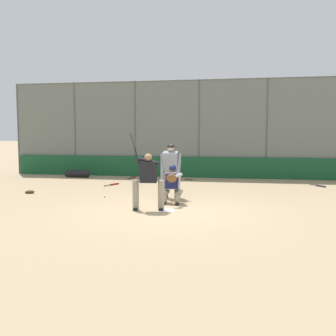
% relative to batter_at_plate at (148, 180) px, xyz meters
% --- Properties ---
extents(ground_plane, '(160.00, 160.00, 0.00)m').
position_rel_batter_at_plate_xyz_m(ground_plane, '(-0.49, -0.03, -0.82)').
color(ground_plane, tan).
extents(home_plate_marker, '(0.43, 0.43, 0.01)m').
position_rel_batter_at_plate_xyz_m(home_plate_marker, '(-0.49, -0.03, -0.82)').
color(home_plate_marker, white).
rests_on(home_plate_marker, ground_plane).
extents(backstop_fence, '(18.33, 0.08, 4.49)m').
position_rel_batter_at_plate_xyz_m(backstop_fence, '(-0.49, -8.06, 1.51)').
color(backstop_fence, '#515651').
rests_on(backstop_fence, ground_plane).
extents(padding_wall, '(17.88, 0.18, 0.94)m').
position_rel_batter_at_plate_xyz_m(padding_wall, '(-0.49, -7.96, -0.35)').
color(padding_wall, '#19512D').
rests_on(padding_wall, ground_plane).
extents(bleachers_beyond, '(12.77, 3.05, 1.80)m').
position_rel_batter_at_plate_xyz_m(bleachers_beyond, '(-2.00, -10.92, -0.24)').
color(bleachers_beyond, slate).
rests_on(bleachers_beyond, ground_plane).
extents(batter_at_plate, '(1.03, 0.57, 2.07)m').
position_rel_batter_at_plate_xyz_m(batter_at_plate, '(0.00, 0.00, 0.00)').
color(batter_at_plate, gray).
rests_on(batter_at_plate, ground_plane).
extents(catcher_behind_plate, '(0.60, 0.70, 1.14)m').
position_rel_batter_at_plate_xyz_m(catcher_behind_plate, '(-0.46, -1.11, -0.24)').
color(catcher_behind_plate, gray).
rests_on(catcher_behind_plate, ground_plane).
extents(umpire_home, '(0.69, 0.43, 1.69)m').
position_rel_batter_at_plate_xyz_m(umpire_home, '(-0.24, -2.12, 0.08)').
color(umpire_home, '#333333').
rests_on(umpire_home, ground_plane).
extents(spare_bat_near_backstop, '(0.18, 0.88, 0.07)m').
position_rel_batter_at_plate_xyz_m(spare_bat_near_backstop, '(2.42, -7.16, -0.79)').
color(spare_bat_near_backstop, black).
rests_on(spare_bat_near_backstop, ground_plane).
extents(spare_bat_by_padding, '(0.81, 0.46, 0.07)m').
position_rel_batter_at_plate_xyz_m(spare_bat_by_padding, '(0.14, -6.96, -0.79)').
color(spare_bat_by_padding, black).
rests_on(spare_bat_by_padding, ground_plane).
extents(spare_bat_third_base_side, '(0.49, 0.71, 0.07)m').
position_rel_batter_at_plate_xyz_m(spare_bat_third_base_side, '(-5.41, -5.70, -0.79)').
color(spare_bat_third_base_side, black).
rests_on(spare_bat_third_base_side, ground_plane).
extents(spare_bat_first_base_side, '(0.36, 0.83, 0.07)m').
position_rel_batter_at_plate_xyz_m(spare_bat_first_base_side, '(2.53, -4.67, -0.79)').
color(spare_bat_first_base_side, black).
rests_on(spare_bat_first_base_side, ground_plane).
extents(fielding_glove_on_dirt, '(0.30, 0.23, 0.11)m').
position_rel_batter_at_plate_xyz_m(fielding_glove_on_dirt, '(4.65, -2.11, -0.77)').
color(fielding_glove_on_dirt, '#56331E').
rests_on(fielding_glove_on_dirt, ground_plane).
extents(baseball_loose, '(0.07, 0.07, 0.07)m').
position_rel_batter_at_plate_xyz_m(baseball_loose, '(1.87, -1.82, -0.79)').
color(baseball_loose, white).
rests_on(baseball_loose, ground_plane).
extents(equipment_bag_dugout_side, '(1.26, 0.33, 0.33)m').
position_rel_batter_at_plate_xyz_m(equipment_bag_dugout_side, '(5.05, -7.00, -0.66)').
color(equipment_bag_dugout_side, black).
rests_on(equipment_bag_dugout_side, ground_plane).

